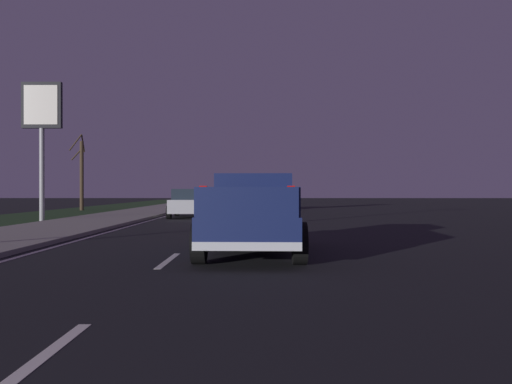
{
  "coord_description": "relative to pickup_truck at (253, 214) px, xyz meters",
  "views": [
    {
      "loc": [
        -0.15,
        -1.91,
        1.47
      ],
      "look_at": [
        14.75,
        -1.81,
        1.42
      ],
      "focal_mm": 36.7,
      "sensor_mm": 36.0,
      "label": 1
    }
  ],
  "objects": [
    {
      "name": "ground",
      "position": [
        14.67,
        1.76,
        -0.91
      ],
      "size": [
        144.0,
        144.0,
        0.0
      ],
      "primitive_type": "plane",
      "color": "black"
    },
    {
      "name": "sidewalk_shoulder",
      "position": [
        14.67,
        7.46,
        -0.85
      ],
      "size": [
        108.0,
        4.0,
        0.12
      ],
      "primitive_type": "cube",
      "color": "gray",
      "rests_on": "ground"
    },
    {
      "name": "grass_verge",
      "position": [
        14.67,
        12.46,
        -0.91
      ],
      "size": [
        108.0,
        6.0,
        0.01
      ],
      "primitive_type": "cube",
      "color": "#1E3819",
      "rests_on": "ground"
    },
    {
      "name": "lane_markings",
      "position": [
        16.53,
        4.31,
        -0.91
      ],
      "size": [
        108.0,
        3.54,
        0.01
      ],
      "color": "silver",
      "rests_on": "ground"
    },
    {
      "name": "pickup_truck",
      "position": [
        0.0,
        0.0,
        0.0
      ],
      "size": [
        5.47,
        2.38,
        1.87
      ],
      "color": "#141E4C",
      "rests_on": "ground"
    },
    {
      "name": "sedan_silver",
      "position": [
        15.83,
        3.65,
        -0.13
      ],
      "size": [
        4.44,
        2.09,
        1.54
      ],
      "color": "#B2B5BA",
      "rests_on": "ground"
    },
    {
      "name": "sedan_white",
      "position": [
        28.04,
        3.45,
        -0.13
      ],
      "size": [
        4.41,
        2.04,
        1.54
      ],
      "color": "silver",
      "rests_on": "ground"
    },
    {
      "name": "sedan_black",
      "position": [
        26.72,
        0.09,
        -0.13
      ],
      "size": [
        4.44,
        2.08,
        1.54
      ],
      "color": "black",
      "rests_on": "ground"
    },
    {
      "name": "gas_price_sign",
      "position": [
        12.4,
        10.25,
        4.06
      ],
      "size": [
        0.27,
        1.9,
        6.63
      ],
      "color": "#99999E",
      "rests_on": "ground"
    },
    {
      "name": "bare_tree_far",
      "position": [
        25.71,
        12.91,
        1.84
      ],
      "size": [
        1.57,
        0.94,
        5.6
      ],
      "color": "#423323",
      "rests_on": "ground"
    }
  ]
}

